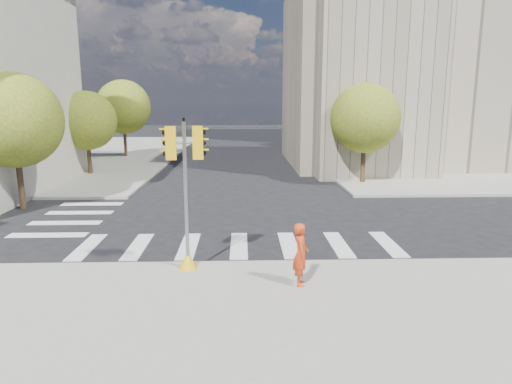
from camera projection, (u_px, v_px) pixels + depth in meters
ground at (242, 230)px, 18.32m from camera, size 160.00×160.00×0.00m
sidewalk_far_right at (446, 153)px, 44.41m from camera, size 28.00×40.00×0.15m
sidewalk_far_left at (30, 155)px, 43.15m from camera, size 28.00×40.00×0.15m
civic_building at (437, 73)px, 36.11m from camera, size 26.00×16.00×19.39m
office_tower at (416, 20)px, 57.21m from camera, size 20.00×18.00×30.00m
tree_lw_near at (14, 120)px, 21.08m from camera, size 4.40×4.40×6.41m
tree_lw_mid at (87, 121)px, 30.97m from camera, size 4.00×4.00×5.77m
tree_lw_far at (123, 107)px, 40.61m from camera, size 4.80×4.80×6.95m
tree_re_near at (365, 118)px, 27.55m from camera, size 4.20×4.20×6.16m
tree_re_mid at (328, 110)px, 39.25m from camera, size 4.60×4.60×6.66m
tree_re_far at (308, 112)px, 51.11m from camera, size 4.00×4.00×5.88m
lamp_near at (357, 108)px, 31.39m from camera, size 0.35×0.18×8.11m
lamp_far at (322, 106)px, 45.11m from camera, size 0.35×0.18×8.11m
traffic_signal at (186, 207)px, 13.36m from camera, size 1.08×0.56×4.48m
photographer at (301, 254)px, 12.35m from camera, size 0.46×0.66×1.74m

